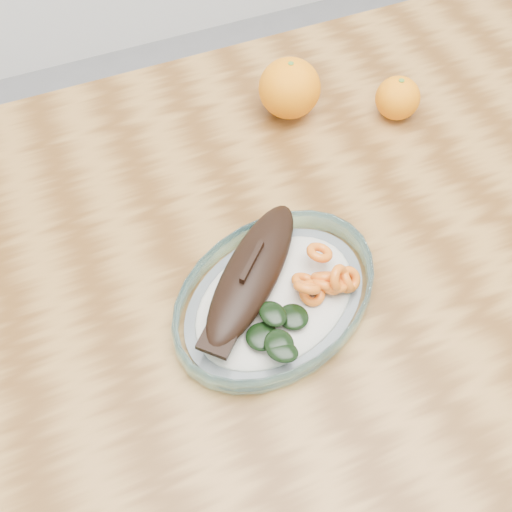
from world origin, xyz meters
name	(u,v)px	position (x,y,z in m)	size (l,w,h in m)	color
ground	(300,429)	(0.00, 0.00, 0.00)	(3.00, 3.00, 0.00)	slate
dining_table	(325,264)	(0.00, 0.00, 0.65)	(1.20, 0.80, 0.75)	#593615
plated_meal	(275,294)	(-0.12, -0.09, 0.77)	(0.65, 0.65, 0.08)	white
orange_left	(290,88)	(0.03, 0.21, 0.80)	(0.09, 0.09, 0.09)	orange
orange_right	(398,98)	(0.18, 0.15, 0.78)	(0.07, 0.07, 0.07)	orange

